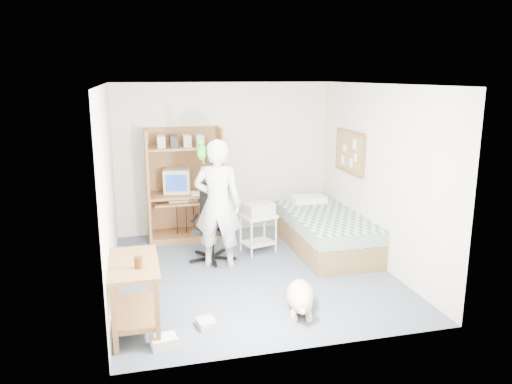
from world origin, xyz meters
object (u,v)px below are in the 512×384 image
person (218,204)px  dog (300,297)px  printer_cart (258,227)px  bed (326,232)px  computer_hutch (185,189)px  office_chair (213,233)px  side_desk (135,285)px

person → dog: 1.84m
person → printer_cart: (0.68, 0.43, -0.51)m
bed → dog: size_ratio=2.13×
computer_hutch → dog: (0.97, -2.94, -0.66)m
bed → printer_cart: size_ratio=3.49×
office_chair → printer_cart: bearing=30.4°
dog → printer_cart: printer_cart is taller
bed → person: bearing=-171.2°
person → side_desk: bearing=73.9°
computer_hutch → office_chair: computer_hutch is taller
office_chair → printer_cart: (0.71, 0.13, -0.00)m
side_desk → office_chair: (1.12, 1.86, -0.11)m
bed → side_desk: 3.39m
computer_hutch → side_desk: (-0.85, -2.94, -0.33)m
person → computer_hutch: bearing=-57.3°
side_desk → dog: size_ratio=1.06×
bed → office_chair: 1.73m
computer_hutch → office_chair: size_ratio=1.67×
bed → person: 1.82m
computer_hutch → printer_cart: size_ratio=3.11×
bed → office_chair: office_chair is taller
computer_hutch → person: 1.42m
person → printer_cart: person is taller
printer_cart → side_desk: bearing=-149.6°
office_chair → person: 0.60m
side_desk → office_chair: office_chair is taller
computer_hutch → bed: computer_hutch is taller
bed → dog: bed is taller
side_desk → person: 1.97m
office_chair → printer_cart: size_ratio=1.86×
side_desk → computer_hutch: bearing=73.9°
person → office_chair: bearing=-64.1°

